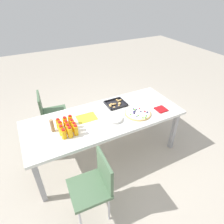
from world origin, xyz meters
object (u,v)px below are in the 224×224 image
object	(u,v)px
snack_tray	(116,104)
napkin_stack	(161,109)
juice_bottle_0	(64,134)
juice_bottle_4	(68,129)
chair_far_left	(50,112)
juice_bottle_11	(70,120)
paper_folder	(87,118)
juice_bottle_6	(60,127)
party_table	(105,120)
juice_bottle_2	(76,130)
juice_bottle_5	(74,127)
cardboard_tube	(52,126)
plate_stack	(114,119)
juice_bottle_7	(67,125)
juice_bottle_10	(65,122)
juice_bottle_1	(70,132)
fruit_pizza	(138,113)
juice_bottle_8	(72,124)
juice_bottle_3	(62,131)
chair_near_left	(95,184)
juice_bottle_9	(58,124)

from	to	relation	value
snack_tray	napkin_stack	distance (m)	0.67
juice_bottle_0	juice_bottle_4	distance (m)	0.10
chair_far_left	juice_bottle_11	xyz separation A→B (m)	(0.15, -0.77, 0.29)
juice_bottle_4	paper_folder	size ratio (longest dim) A/B	0.52
juice_bottle_6	juice_bottle_0	bearing A→B (deg)	-89.00
party_table	juice_bottle_2	size ratio (longest dim) A/B	14.99
juice_bottle_5	cardboard_tube	size ratio (longest dim) A/B	0.80
juice_bottle_4	cardboard_tube	world-z (taller)	cardboard_tube
chair_far_left	juice_bottle_4	size ratio (longest dim) A/B	6.20
juice_bottle_4	cardboard_tube	bearing A→B (deg)	142.58
chair_far_left	plate_stack	xyz separation A→B (m)	(0.69, -0.94, 0.24)
juice_bottle_7	chair_far_left	bearing A→B (deg)	95.21
juice_bottle_10	juice_bottle_1	bearing A→B (deg)	-91.53
juice_bottle_7	fruit_pizza	xyz separation A→B (m)	(0.97, -0.12, -0.05)
chair_far_left	juice_bottle_11	size ratio (longest dim) A/B	5.89
juice_bottle_2	snack_tray	distance (m)	0.84
juice_bottle_2	fruit_pizza	size ratio (longest dim) A/B	0.40
party_table	paper_folder	xyz separation A→B (m)	(-0.23, 0.08, 0.07)
juice_bottle_8	snack_tray	size ratio (longest dim) A/B	0.46
juice_bottle_1	juice_bottle_3	xyz separation A→B (m)	(-0.08, 0.08, -0.00)
juice_bottle_6	juice_bottle_3	bearing A→B (deg)	-95.30
cardboard_tube	fruit_pizza	bearing A→B (deg)	-8.27
chair_far_left	juice_bottle_5	world-z (taller)	juice_bottle_5
juice_bottle_5	juice_bottle_7	bearing A→B (deg)	134.73
juice_bottle_6	juice_bottle_11	size ratio (longest dim) A/B	1.07
juice_bottle_6	snack_tray	world-z (taller)	juice_bottle_6
juice_bottle_4	snack_tray	distance (m)	0.87
cardboard_tube	juice_bottle_8	bearing A→B (deg)	-12.01
party_table	juice_bottle_11	xyz separation A→B (m)	(-0.46, 0.05, 0.13)
juice_bottle_11	fruit_pizza	xyz separation A→B (m)	(0.90, -0.20, -0.05)
juice_bottle_1	napkin_stack	xyz separation A→B (m)	(1.33, -0.04, -0.06)
chair_near_left	juice_bottle_7	size ratio (longest dim) A/B	6.21
plate_stack	juice_bottle_6	bearing A→B (deg)	172.39
juice_bottle_3	juice_bottle_10	distance (m)	0.18
juice_bottle_1	plate_stack	size ratio (longest dim) A/B	0.69
juice_bottle_0	juice_bottle_4	xyz separation A→B (m)	(0.07, 0.07, 0.00)
chair_near_left	juice_bottle_10	distance (m)	0.86
juice_bottle_5	juice_bottle_7	world-z (taller)	same
juice_bottle_7	juice_bottle_9	world-z (taller)	juice_bottle_9
chair_near_left	juice_bottle_10	size ratio (longest dim) A/B	6.10
juice_bottle_10	paper_folder	world-z (taller)	juice_bottle_10
juice_bottle_11	cardboard_tube	bearing A→B (deg)	-172.41
chair_far_left	juice_bottle_10	xyz separation A→B (m)	(0.08, -0.76, 0.29)
juice_bottle_8	juice_bottle_9	bearing A→B (deg)	151.34
chair_near_left	plate_stack	bearing A→B (deg)	-38.45
juice_bottle_0	cardboard_tube	size ratio (longest dim) A/B	0.79
juice_bottle_8	juice_bottle_11	world-z (taller)	juice_bottle_11
juice_bottle_7	paper_folder	size ratio (longest dim) A/B	0.51
fruit_pizza	juice_bottle_4	bearing A→B (deg)	177.53
chair_near_left	juice_bottle_8	world-z (taller)	juice_bottle_8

